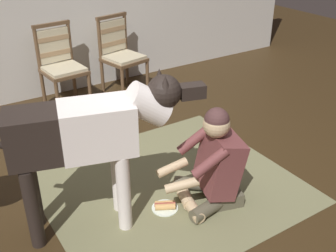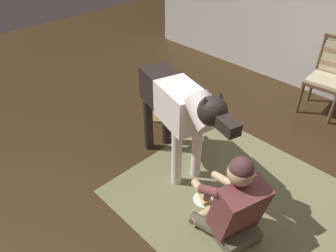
{
  "view_description": "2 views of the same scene",
  "coord_description": "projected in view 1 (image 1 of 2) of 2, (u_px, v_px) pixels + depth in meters",
  "views": [
    {
      "loc": [
        -1.66,
        -2.38,
        2.15
      ],
      "look_at": [
        -0.25,
        -0.18,
        0.76
      ],
      "focal_mm": 43.84,
      "sensor_mm": 36.0,
      "label": 1
    },
    {
      "loc": [
        0.99,
        -1.88,
        2.38
      ],
      "look_at": [
        -0.58,
        -0.34,
        0.81
      ],
      "focal_mm": 34.15,
      "sensor_mm": 36.0,
      "label": 2
    }
  ],
  "objects": [
    {
      "name": "ground_plane",
      "position": [
        181.0,
        188.0,
        3.56
      ],
      "size": [
        12.73,
        12.73,
        0.0
      ],
      "primitive_type": "plane",
      "color": "#342512"
    },
    {
      "name": "area_rug",
      "position": [
        169.0,
        185.0,
        3.6
      ],
      "size": [
        2.09,
        1.91,
        0.01
      ],
      "primitive_type": "cube",
      "color": "#706F4C",
      "rests_on": "ground"
    },
    {
      "name": "dining_chair_left_of_pair",
      "position": [
        60.0,
        61.0,
        4.88
      ],
      "size": [
        0.5,
        0.51,
        0.98
      ],
      "color": "brown",
      "rests_on": "ground"
    },
    {
      "name": "dining_chair_right_of_pair",
      "position": [
        119.0,
        51.0,
        5.25
      ],
      "size": [
        0.55,
        0.55,
        0.98
      ],
      "color": "brown",
      "rests_on": "ground"
    },
    {
      "name": "person_sitting_on_floor",
      "position": [
        213.0,
        165.0,
        3.26
      ],
      "size": [
        0.72,
        0.59,
        0.84
      ],
      "color": "brown",
      "rests_on": "ground"
    },
    {
      "name": "large_dog",
      "position": [
        90.0,
        134.0,
        2.82
      ],
      "size": [
        1.52,
        0.58,
        1.17
      ],
      "color": "white",
      "rests_on": "ground"
    },
    {
      "name": "hot_dog_on_plate",
      "position": [
        165.0,
        206.0,
        3.31
      ],
      "size": [
        0.21,
        0.21,
        0.06
      ],
      "color": "white",
      "rests_on": "ground"
    }
  ]
}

